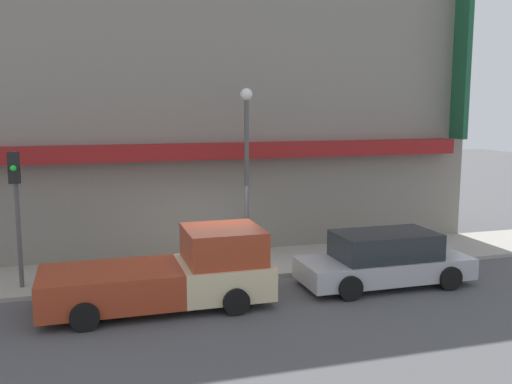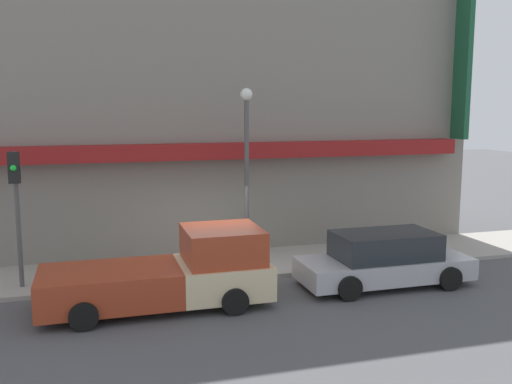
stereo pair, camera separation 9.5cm
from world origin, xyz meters
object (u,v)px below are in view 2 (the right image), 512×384
Objects in this scene: street_lamp at (247,155)px; traffic_light at (16,195)px; parked_car at (384,260)px; fire_hydrant at (356,249)px; pickup_truck at (172,274)px.

street_lamp is 6.38m from traffic_light.
parked_car reaches higher than fire_hydrant.
parked_car is at bearing -94.73° from fire_hydrant.
street_lamp is (-3.15, 2.69, 2.71)m from parked_car.
parked_car is 0.90× the size of street_lamp.
parked_car is 9.87m from traffic_light.
street_lamp is (2.62, 2.69, 2.61)m from pickup_truck.
traffic_light is at bearing 179.37° from fire_hydrant.
fire_hydrant is at bearing -11.12° from street_lamp.
street_lamp is (-3.32, 0.65, 2.93)m from fire_hydrant.
pickup_truck is at bearing -30.27° from traffic_light.
fire_hydrant is at bearing -0.63° from traffic_light.
street_lamp reaches higher than pickup_truck.
fire_hydrant is (0.17, 2.04, -0.22)m from parked_car.
pickup_truck reaches higher than fire_hydrant.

